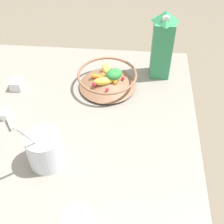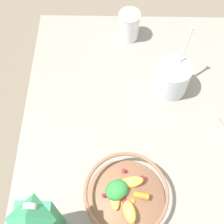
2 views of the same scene
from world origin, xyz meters
TOP-DOWN VIEW (x-y plane):
  - ground_plane at (0.00, 0.00)m, footprint 6.00×6.00m
  - countertop at (0.00, 0.00)m, footprint 0.98×0.98m
  - fruit_bowl at (0.15, 0.23)m, footprint 0.23×0.23m
  - yogurt_tub at (-0.00, -0.15)m, footprint 0.11×0.13m
  - drinking_cup at (0.14, -0.39)m, footprint 0.08×0.08m

SIDE VIEW (x-z plane):
  - ground_plane at x=0.00m, z-range 0.00..0.00m
  - countertop at x=0.00m, z-range 0.00..0.04m
  - fruit_bowl at x=0.15m, z-range 0.04..0.13m
  - drinking_cup at x=0.14m, z-range 0.04..0.16m
  - yogurt_tub at x=0.00m, z-range -0.01..0.22m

